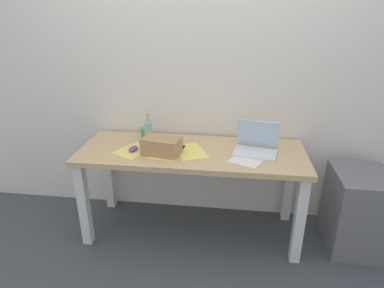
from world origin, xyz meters
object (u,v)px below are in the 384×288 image
object	(u,v)px
coffee_mug	(146,133)
filing_cabinet	(357,210)
computer_mouse	(133,149)
beer_bottle	(148,132)
cardboard_box	(162,146)
desk	(192,163)
laptop_right	(256,146)

from	to	relation	value
coffee_mug	filing_cabinet	size ratio (longest dim) A/B	0.15
computer_mouse	coffee_mug	distance (m)	0.26
beer_bottle	computer_mouse	xyz separation A→B (m)	(-0.08, -0.16, -0.08)
beer_bottle	cardboard_box	size ratio (longest dim) A/B	0.92
desk	laptop_right	size ratio (longest dim) A/B	4.95
desk	laptop_right	xyz separation A→B (m)	(0.48, 0.02, 0.16)
cardboard_box	coffee_mug	xyz separation A→B (m)	(-0.20, 0.28, -0.02)
cardboard_box	coffee_mug	distance (m)	0.35
computer_mouse	coffee_mug	world-z (taller)	coffee_mug
desk	beer_bottle	world-z (taller)	beer_bottle
coffee_mug	computer_mouse	bearing A→B (deg)	-96.50
desk	computer_mouse	distance (m)	0.46
desk	computer_mouse	xyz separation A→B (m)	(-0.44, -0.07, 0.12)
desk	cardboard_box	world-z (taller)	cardboard_box
cardboard_box	filing_cabinet	bearing A→B (deg)	2.99
desk	coffee_mug	bearing A→B (deg)	155.40
laptop_right	cardboard_box	xyz separation A→B (m)	(-0.69, -0.12, 0.01)
beer_bottle	laptop_right	bearing A→B (deg)	-4.59
beer_bottle	coffee_mug	distance (m)	0.12
computer_mouse	cardboard_box	xyz separation A→B (m)	(0.22, -0.03, 0.05)
beer_bottle	coffee_mug	world-z (taller)	beer_bottle
coffee_mug	filing_cabinet	world-z (taller)	coffee_mug
cardboard_box	coffee_mug	bearing A→B (deg)	124.50
laptop_right	filing_cabinet	size ratio (longest dim) A/B	0.56
laptop_right	cardboard_box	size ratio (longest dim) A/B	1.27
cardboard_box	coffee_mug	size ratio (longest dim) A/B	2.87
laptop_right	filing_cabinet	distance (m)	0.91
computer_mouse	coffee_mug	xyz separation A→B (m)	(0.03, 0.26, 0.03)
laptop_right	beer_bottle	world-z (taller)	beer_bottle
coffee_mug	laptop_right	bearing A→B (deg)	-10.71
laptop_right	computer_mouse	size ratio (longest dim) A/B	3.45
beer_bottle	cardboard_box	world-z (taller)	beer_bottle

